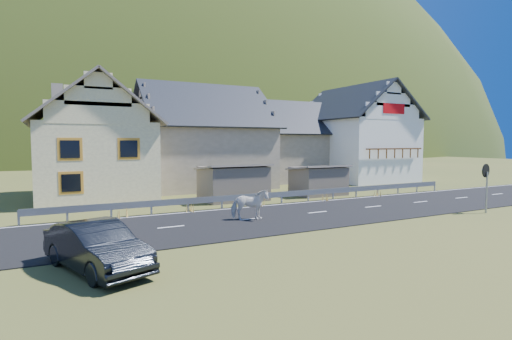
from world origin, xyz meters
TOP-DOWN VIEW (x-y plane):
  - ground at (0.00, 0.00)m, footprint 160.00×160.00m
  - road at (0.00, 0.00)m, footprint 60.00×7.00m
  - lane_markings at (0.00, 0.00)m, footprint 60.00×6.60m
  - guardrail at (-0.00, 3.68)m, footprint 28.10×0.09m
  - shed_left at (-2.00, 6.50)m, footprint 4.30×3.30m
  - shed_right at (4.50, 6.00)m, footprint 3.80×2.90m
  - house_cream at (-10.00, 12.00)m, footprint 7.80×9.80m
  - house_stone_a at (-1.00, 15.00)m, footprint 10.80×9.80m
  - house_stone_b at (9.00, 17.00)m, footprint 9.80×8.80m
  - house_white at (15.00, 14.00)m, footprint 8.80×10.80m
  - mountain at (5.00, 180.00)m, footprint 440.00×280.00m
  - horse at (-4.17, -0.17)m, footprint 1.38×1.94m
  - car at (-11.56, -4.76)m, footprint 2.86×4.62m
  - traffic_mirror at (8.01, -4.13)m, footprint 0.73×0.24m

SIDE VIEW (x-z plane):
  - mountain at x=5.00m, z-range -150.00..110.00m
  - ground at x=0.00m, z-range 0.00..0.00m
  - road at x=0.00m, z-range 0.00..0.04m
  - lane_markings at x=0.00m, z-range 0.04..0.05m
  - guardrail at x=0.00m, z-range 0.19..0.94m
  - car at x=-11.56m, z-range 0.00..1.44m
  - horse at x=-4.17m, z-range 0.04..1.54m
  - shed_right at x=4.50m, z-range -0.10..2.10m
  - shed_left at x=-2.00m, z-range -0.10..2.30m
  - traffic_mirror at x=8.01m, z-range 0.62..3.26m
  - house_stone_b at x=9.00m, z-range 0.19..8.29m
  - house_cream at x=-10.00m, z-range 0.21..8.51m
  - house_stone_a at x=-1.00m, z-range 0.18..9.08m
  - house_white at x=15.00m, z-range 0.21..9.91m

